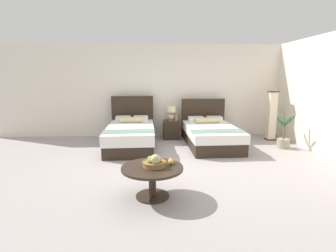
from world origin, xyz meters
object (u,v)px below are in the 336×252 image
at_px(table_lamp, 171,113).
at_px(fruit_bowl, 154,162).
at_px(bed_near_corner, 210,134).
at_px(coffee_table, 152,174).
at_px(potted_palm, 284,139).
at_px(loose_apple, 171,162).
at_px(nightstand, 171,130).
at_px(loose_orange, 171,161).
at_px(vase, 176,117).
at_px(floor_lamp_corner, 272,116).
at_px(bed_near_window, 131,135).

distance_m(table_lamp, fruit_bowl, 3.78).
xyz_separation_m(bed_near_corner, table_lamp, (-0.97, 0.83, 0.46)).
xyz_separation_m(table_lamp, coffee_table, (-0.52, -3.74, -0.40)).
bearing_deg(potted_palm, loose_apple, -140.29).
bearing_deg(nightstand, potted_palm, -23.10).
bearing_deg(loose_orange, potted_palm, 38.96).
xyz_separation_m(table_lamp, potted_palm, (2.74, -1.19, -0.52)).
xyz_separation_m(bed_near_corner, nightstand, (-0.97, 0.81, -0.03)).
bearing_deg(table_lamp, nightstand, -90.00).
xyz_separation_m(table_lamp, loose_orange, (-0.24, -3.60, -0.24)).
relative_size(bed_near_corner, vase, 10.27).
distance_m(loose_orange, potted_palm, 3.85).
bearing_deg(floor_lamp_corner, bed_near_window, -172.32).
height_order(table_lamp, fruit_bowl, table_lamp).
relative_size(table_lamp, loose_apple, 5.11).
height_order(loose_orange, potted_palm, potted_palm).
bearing_deg(coffee_table, bed_near_corner, 62.91).
distance_m(coffee_table, loose_orange, 0.35).
xyz_separation_m(nightstand, coffee_table, (-0.52, -3.72, 0.10)).
relative_size(nightstand, potted_palm, 0.59).
distance_m(table_lamp, coffee_table, 3.80).
distance_m(bed_near_window, floor_lamp_corner, 3.93).
bearing_deg(fruit_bowl, floor_lamp_corner, 46.26).
distance_m(fruit_bowl, loose_apple, 0.26).
xyz_separation_m(loose_apple, potted_palm, (2.98, 2.48, -0.28)).
bearing_deg(bed_near_window, bed_near_corner, -0.03).
distance_m(vase, loose_orange, 3.56).
bearing_deg(bed_near_window, loose_apple, -73.53).
xyz_separation_m(loose_orange, potted_palm, (2.98, 2.41, -0.27)).
bearing_deg(potted_palm, fruit_bowl, -141.68).
xyz_separation_m(bed_near_corner, vase, (-0.83, 0.77, 0.33)).
xyz_separation_m(nightstand, fruit_bowl, (-0.49, -3.72, 0.28)).
height_order(table_lamp, potted_palm, table_lamp).
bearing_deg(loose_orange, nightstand, 86.10).
height_order(fruit_bowl, loose_orange, fruit_bowl).
height_order(bed_near_window, floor_lamp_corner, floor_lamp_corner).
distance_m(bed_near_corner, nightstand, 1.26).
height_order(nightstand, vase, vase).
bearing_deg(coffee_table, loose_orange, 27.25).
distance_m(vase, fruit_bowl, 3.74).
bearing_deg(floor_lamp_corner, potted_palm, -93.57).
xyz_separation_m(bed_near_window, vase, (1.22, 0.77, 0.32)).
bearing_deg(nightstand, bed_near_window, -143.15).
bearing_deg(nightstand, vase, -16.26).
height_order(nightstand, table_lamp, table_lamp).
height_order(loose_apple, floor_lamp_corner, floor_lamp_corner).
height_order(vase, loose_apple, vase).
xyz_separation_m(nightstand, potted_palm, (2.74, -1.17, -0.03)).
distance_m(loose_orange, floor_lamp_corner, 4.48).
distance_m(coffee_table, potted_palm, 4.15).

